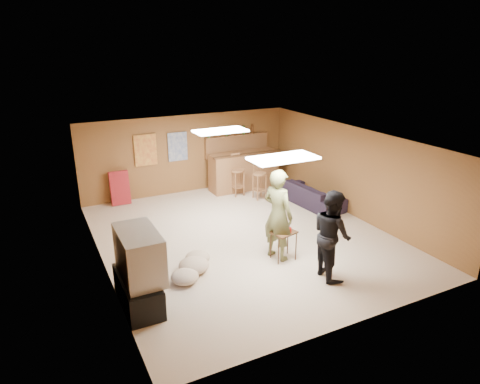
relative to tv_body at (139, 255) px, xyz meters
name	(u,v)px	position (x,y,z in m)	size (l,w,h in m)	color
ground	(244,237)	(2.65, 1.50, -0.90)	(7.00, 7.00, 0.00)	beige
ceiling	(244,140)	(2.65, 1.50, 1.30)	(6.00, 7.00, 0.02)	silver
wall_back	(188,154)	(2.65, 5.00, 0.20)	(6.00, 0.02, 2.20)	brown
wall_front	(355,262)	(2.65, -2.00, 0.20)	(6.00, 0.02, 2.20)	brown
wall_left	(99,214)	(-0.35, 1.50, 0.20)	(0.02, 7.00, 2.20)	brown
wall_right	(354,172)	(5.65, 1.50, 0.20)	(0.02, 7.00, 2.20)	brown
tv_stand	(138,291)	(-0.07, 0.00, -0.65)	(0.55, 1.30, 0.50)	black
dvd_box	(152,293)	(0.15, 0.00, -0.75)	(0.35, 0.50, 0.08)	#B2B2B7
tv_body	(139,255)	(0.00, 0.00, 0.00)	(0.60, 1.10, 0.80)	#B2B2B7
tv_screen	(158,251)	(0.31, 0.00, 0.00)	(0.02, 0.95, 0.65)	navy
bar_counter	(244,171)	(4.15, 4.45, -0.35)	(2.00, 0.60, 1.10)	brown
bar_lip	(248,154)	(4.15, 4.20, 0.20)	(2.10, 0.12, 0.05)	#402614
bar_shelf	(237,136)	(4.15, 4.90, 0.60)	(2.00, 0.18, 0.05)	brown
bar_backing	(237,145)	(4.15, 4.92, 0.30)	(2.00, 0.14, 0.60)	brown
poster_left	(146,150)	(1.45, 4.96, 0.45)	(0.60, 0.03, 0.85)	#BF3F26
poster_right	(178,147)	(2.35, 4.96, 0.45)	(0.55, 0.03, 0.80)	#334C99
folding_chair_stack	(120,188)	(0.65, 4.80, -0.45)	(0.50, 0.14, 0.90)	maroon
ceiling_panel_front	(283,158)	(2.65, 0.00, 1.27)	(1.20, 0.60, 0.04)	white
ceiling_panel_back	(220,131)	(2.65, 2.70, 1.27)	(1.20, 0.60, 0.04)	white
person_olive	(278,215)	(2.81, 0.38, 0.02)	(0.67, 0.44, 1.84)	#63663B
person_black	(332,234)	(3.32, -0.65, -0.07)	(0.81, 0.63, 1.66)	black
sofa	(312,195)	(5.17, 2.48, -0.62)	(1.90, 0.74, 0.56)	black
tray_table	(283,245)	(2.89, 0.26, -0.60)	(0.46, 0.36, 0.59)	#402614
cup_red_near	(278,230)	(2.76, 0.29, -0.25)	(0.09, 0.09, 0.12)	red
cup_red_far	(290,230)	(2.96, 0.18, -0.25)	(0.08, 0.08, 0.11)	red
cup_blue	(288,227)	(3.03, 0.34, -0.25)	(0.08, 0.08, 0.11)	navy
bar_stool_left	(238,176)	(3.74, 4.02, -0.33)	(0.36, 0.36, 1.14)	brown
bar_stool_right	(260,179)	(4.15, 3.51, -0.35)	(0.35, 0.35, 1.10)	brown
cushion_near_tv	(194,265)	(1.12, 0.59, -0.77)	(0.58, 0.58, 0.26)	tan
cushion_mid	(198,257)	(1.31, 0.89, -0.79)	(0.48, 0.48, 0.22)	tan
cushion_far	(185,277)	(0.84, 0.30, -0.79)	(0.51, 0.51, 0.23)	tan
bottle_row	(231,131)	(3.95, 4.88, 0.75)	(1.48, 0.08, 0.26)	#3F7233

